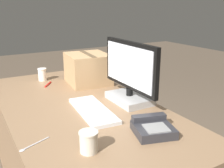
# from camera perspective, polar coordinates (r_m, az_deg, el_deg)

# --- Properties ---
(office_desk) EXTENTS (1.80, 0.90, 0.72)m
(office_desk) POSITION_cam_1_polar(r_m,az_deg,el_deg) (1.88, -6.88, -14.76)
(office_desk) COLOR #8C6B4C
(office_desk) RESTS_ON ground_plane
(monitor) EXTENTS (0.55, 0.21, 0.40)m
(monitor) POSITION_cam_1_polar(r_m,az_deg,el_deg) (1.70, 3.85, 1.51)
(monitor) COLOR #B7B7B7
(monitor) RESTS_ON office_desk
(keyboard) EXTENTS (0.47, 0.20, 0.03)m
(keyboard) POSITION_cam_1_polar(r_m,az_deg,el_deg) (1.59, -4.20, -5.68)
(keyboard) COLOR silver
(keyboard) RESTS_ON office_desk
(desk_phone) EXTENTS (0.23, 0.23, 0.08)m
(desk_phone) POSITION_cam_1_polar(r_m,az_deg,el_deg) (1.35, 8.88, -9.44)
(desk_phone) COLOR #2D2D33
(desk_phone) RESTS_ON office_desk
(paper_cup_left) EXTENTS (0.07, 0.07, 0.10)m
(paper_cup_left) POSITION_cam_1_polar(r_m,az_deg,el_deg) (2.29, -14.93, 2.04)
(paper_cup_left) COLOR white
(paper_cup_left) RESTS_ON office_desk
(paper_cup_right) EXTENTS (0.09, 0.09, 0.10)m
(paper_cup_right) POSITION_cam_1_polar(r_m,az_deg,el_deg) (1.17, -5.10, -12.41)
(paper_cup_right) COLOR beige
(paper_cup_right) RESTS_ON office_desk
(spoon) EXTENTS (0.08, 0.16, 0.00)m
(spoon) POSITION_cam_1_polar(r_m,az_deg,el_deg) (1.29, -17.20, -12.75)
(spoon) COLOR silver
(spoon) RESTS_ON office_desk
(cardboard_box) EXTENTS (0.37, 0.35, 0.24)m
(cardboard_box) POSITION_cam_1_polar(r_m,az_deg,el_deg) (2.13, -5.28, 3.35)
(cardboard_box) COLOR tan
(cardboard_box) RESTS_ON office_desk
(pen_marker) EXTENTS (0.12, 0.09, 0.01)m
(pen_marker) POSITION_cam_1_polar(r_m,az_deg,el_deg) (2.16, -13.77, -0.07)
(pen_marker) COLOR red
(pen_marker) RESTS_ON office_desk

